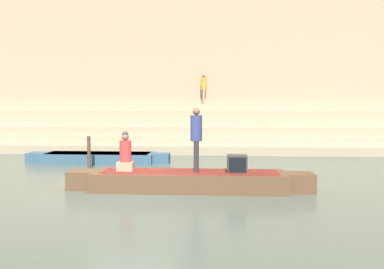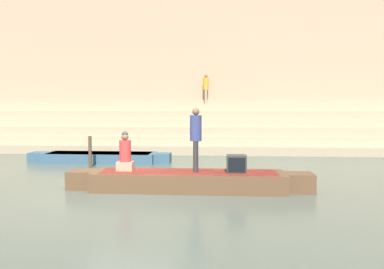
{
  "view_description": "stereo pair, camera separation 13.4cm",
  "coord_description": "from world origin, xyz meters",
  "px_view_note": "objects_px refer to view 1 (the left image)",
  "views": [
    {
      "loc": [
        2.22,
        -9.16,
        2.21
      ],
      "look_at": [
        1.55,
        1.79,
        1.39
      ],
      "focal_mm": 35.0,
      "sensor_mm": 36.0,
      "label": 1
    },
    {
      "loc": [
        2.35,
        -9.15,
        2.21
      ],
      "look_at": [
        1.55,
        1.79,
        1.39
      ],
      "focal_mm": 35.0,
      "sensor_mm": 36.0,
      "label": 2
    }
  ],
  "objects_px": {
    "tv_set": "(237,164)",
    "mooring_post": "(89,152)",
    "person_on_steps": "(204,87)",
    "rowboat_main": "(189,180)",
    "person_rowing": "(125,155)",
    "person_standing": "(196,135)",
    "moored_boat_shore": "(98,157)"
  },
  "relations": [
    {
      "from": "person_standing",
      "to": "person_rowing",
      "type": "xyz_separation_m",
      "value": [
        -1.91,
        0.02,
        -0.55
      ]
    },
    {
      "from": "mooring_post",
      "to": "rowboat_main",
      "type": "bearing_deg",
      "value": -41.4
    },
    {
      "from": "person_standing",
      "to": "person_on_steps",
      "type": "height_order",
      "value": "person_on_steps"
    },
    {
      "from": "tv_set",
      "to": "mooring_post",
      "type": "xyz_separation_m",
      "value": [
        -5.13,
        3.4,
        -0.14
      ]
    },
    {
      "from": "rowboat_main",
      "to": "moored_boat_shore",
      "type": "height_order",
      "value": "rowboat_main"
    },
    {
      "from": "person_standing",
      "to": "tv_set",
      "type": "distance_m",
      "value": 1.31
    },
    {
      "from": "rowboat_main",
      "to": "moored_boat_shore",
      "type": "relative_size",
      "value": 1.14
    },
    {
      "from": "person_rowing",
      "to": "mooring_post",
      "type": "xyz_separation_m",
      "value": [
        -2.14,
        3.31,
        -0.35
      ]
    },
    {
      "from": "person_on_steps",
      "to": "person_rowing",
      "type": "bearing_deg",
      "value": 153.32
    },
    {
      "from": "person_on_steps",
      "to": "tv_set",
      "type": "bearing_deg",
      "value": 168.57
    },
    {
      "from": "person_rowing",
      "to": "person_on_steps",
      "type": "bearing_deg",
      "value": 73.73
    },
    {
      "from": "person_rowing",
      "to": "person_on_steps",
      "type": "distance_m",
      "value": 11.48
    },
    {
      "from": "rowboat_main",
      "to": "person_on_steps",
      "type": "relative_size",
      "value": 3.95
    },
    {
      "from": "rowboat_main",
      "to": "tv_set",
      "type": "xyz_separation_m",
      "value": [
        1.26,
        0.01,
        0.46
      ]
    },
    {
      "from": "rowboat_main",
      "to": "person_on_steps",
      "type": "distance_m",
      "value": 11.61
    },
    {
      "from": "rowboat_main",
      "to": "mooring_post",
      "type": "relative_size",
      "value": 5.65
    },
    {
      "from": "rowboat_main",
      "to": "mooring_post",
      "type": "bearing_deg",
      "value": 138.67
    },
    {
      "from": "person_on_steps",
      "to": "rowboat_main",
      "type": "bearing_deg",
      "value": 162.16
    },
    {
      "from": "person_rowing",
      "to": "person_on_steps",
      "type": "relative_size",
      "value": 0.65
    },
    {
      "from": "person_rowing",
      "to": "tv_set",
      "type": "height_order",
      "value": "person_rowing"
    },
    {
      "from": "moored_boat_shore",
      "to": "person_on_steps",
      "type": "height_order",
      "value": "person_on_steps"
    },
    {
      "from": "moored_boat_shore",
      "to": "person_standing",
      "type": "bearing_deg",
      "value": -49.43
    },
    {
      "from": "rowboat_main",
      "to": "tv_set",
      "type": "height_order",
      "value": "tv_set"
    },
    {
      "from": "person_standing",
      "to": "rowboat_main",
      "type": "bearing_deg",
      "value": -144.52
    },
    {
      "from": "rowboat_main",
      "to": "moored_boat_shore",
      "type": "bearing_deg",
      "value": 129.9
    },
    {
      "from": "rowboat_main",
      "to": "person_standing",
      "type": "relative_size",
      "value": 3.84
    },
    {
      "from": "rowboat_main",
      "to": "tv_set",
      "type": "relative_size",
      "value": 12.6
    },
    {
      "from": "tv_set",
      "to": "mooring_post",
      "type": "relative_size",
      "value": 0.45
    },
    {
      "from": "person_rowing",
      "to": "person_on_steps",
      "type": "height_order",
      "value": "person_on_steps"
    },
    {
      "from": "rowboat_main",
      "to": "person_rowing",
      "type": "height_order",
      "value": "person_rowing"
    },
    {
      "from": "rowboat_main",
      "to": "tv_set",
      "type": "distance_m",
      "value": 1.34
    },
    {
      "from": "rowboat_main",
      "to": "person_standing",
      "type": "height_order",
      "value": "person_standing"
    }
  ]
}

